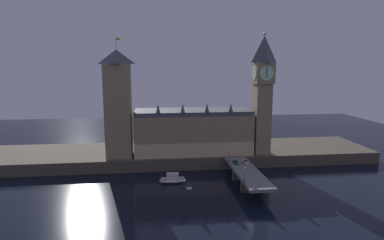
% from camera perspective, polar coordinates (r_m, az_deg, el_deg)
% --- Properties ---
extents(ground_plane, '(400.00, 400.00, 0.00)m').
position_cam_1_polar(ground_plane, '(153.84, -0.52, -11.17)').
color(ground_plane, black).
extents(embankment, '(220.00, 42.00, 6.42)m').
position_cam_1_polar(embankment, '(189.73, -1.79, -6.09)').
color(embankment, '#4C4438').
rests_on(embankment, ground_plane).
extents(parliament_hall, '(64.09, 23.84, 28.74)m').
position_cam_1_polar(parliament_hall, '(180.15, 0.12, -1.98)').
color(parliament_hall, '#8E7A56').
rests_on(parliament_hall, embankment).
extents(clock_tower, '(10.47, 10.58, 65.61)m').
position_cam_1_polar(clock_tower, '(179.04, 12.47, 5.09)').
color(clock_tower, '#8E7A56').
rests_on(clock_tower, embankment).
extents(victoria_tower, '(13.57, 13.57, 62.51)m').
position_cam_1_polar(victoria_tower, '(173.34, -12.99, 2.82)').
color(victoria_tower, '#8E7A56').
rests_on(victoria_tower, embankment).
extents(bridge, '(11.20, 46.00, 6.80)m').
position_cam_1_polar(bridge, '(152.46, 9.75, -9.50)').
color(bridge, slate).
rests_on(bridge, ground_plane).
extents(car_northbound_lead, '(2.05, 4.64, 1.51)m').
position_cam_1_polar(car_northbound_lead, '(161.64, 7.78, -7.41)').
color(car_northbound_lead, '#235633').
rests_on(car_northbound_lead, bridge).
extents(car_southbound_trail, '(2.01, 4.35, 1.39)m').
position_cam_1_polar(car_southbound_trail, '(162.69, 9.49, -7.36)').
color(car_southbound_trail, silver).
rests_on(car_southbound_trail, bridge).
extents(pedestrian_near_rail, '(0.38, 0.38, 1.67)m').
position_cam_1_polar(pedestrian_near_rail, '(138.38, 9.35, -10.34)').
color(pedestrian_near_rail, black).
rests_on(pedestrian_near_rail, bridge).
extents(pedestrian_mid_walk, '(0.38, 0.38, 1.68)m').
position_cam_1_polar(pedestrian_mid_walk, '(155.14, 11.30, -8.18)').
color(pedestrian_mid_walk, black).
rests_on(pedestrian_mid_walk, bridge).
extents(street_lamp_near, '(1.34, 0.60, 6.81)m').
position_cam_1_polar(street_lamp_near, '(135.73, 9.40, -9.23)').
color(street_lamp_near, '#2D3333').
rests_on(street_lamp_near, bridge).
extents(street_lamp_far, '(1.34, 0.60, 7.04)m').
position_cam_1_polar(street_lamp_far, '(162.89, 6.55, -5.89)').
color(street_lamp_far, '#2D3333').
rests_on(street_lamp_far, bridge).
extents(boat_upstream, '(12.53, 4.19, 4.75)m').
position_cam_1_polar(boat_upstream, '(153.86, -3.47, -10.50)').
color(boat_upstream, white).
rests_on(boat_upstream, ground_plane).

